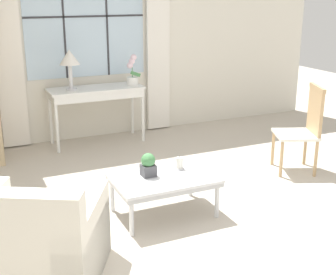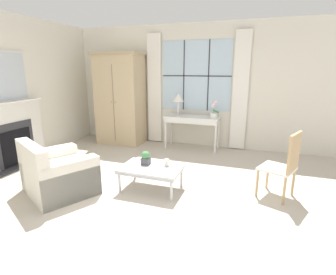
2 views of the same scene
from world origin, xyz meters
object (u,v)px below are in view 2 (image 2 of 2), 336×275
at_px(fireplace, 10,130).
at_px(coffee_table, 151,169).
at_px(side_chair_wooden, 285,163).
at_px(pillar_candle, 167,163).
at_px(armchair_upholstered, 58,175).
at_px(table_lamp, 178,99).
at_px(potted_plant_small, 146,158).
at_px(potted_orchid, 214,111).
at_px(armoire, 121,99).
at_px(console_table, 192,120).

relative_size(fireplace, coffee_table, 2.32).
height_order(side_chair_wooden, pillar_candle, side_chair_wooden).
bearing_deg(coffee_table, armchair_upholstered, -156.72).
height_order(fireplace, pillar_candle, fireplace).
relative_size(table_lamp, potted_plant_small, 2.40).
xyz_separation_m(potted_orchid, pillar_candle, (-0.35, -2.15, -0.50)).
relative_size(armoire, coffee_table, 2.37).
relative_size(console_table, side_chair_wooden, 1.26).
relative_size(armoire, table_lamp, 4.23).
height_order(fireplace, potted_orchid, fireplace).
bearing_deg(fireplace, potted_orchid, 32.49).
distance_m(side_chair_wooden, pillar_candle, 1.69).
distance_m(table_lamp, coffee_table, 2.44).
bearing_deg(fireplace, pillar_candle, 0.33).
bearing_deg(fireplace, armoire, 62.12).
xyz_separation_m(table_lamp, armchair_upholstered, (-1.00, -2.83, -0.86)).
xyz_separation_m(console_table, armchair_upholstered, (-1.33, -2.87, -0.38)).
xyz_separation_m(armoire, potted_orchid, (2.28, 0.03, -0.17)).
height_order(armoire, console_table, armoire).
distance_m(fireplace, table_lamp, 3.42).
distance_m(fireplace, armoire, 2.46).
xyz_separation_m(armchair_upholstered, pillar_candle, (1.48, 0.66, 0.13)).
distance_m(table_lamp, armchair_upholstered, 3.13).
distance_m(armoire, pillar_candle, 2.95).
height_order(fireplace, table_lamp, fireplace).
xyz_separation_m(table_lamp, pillar_candle, (0.48, -2.18, -0.72)).
distance_m(potted_orchid, potted_plant_small, 2.33).
bearing_deg(potted_orchid, potted_plant_small, -107.10).
distance_m(potted_orchid, armchair_upholstered, 3.41).
bearing_deg(fireplace, table_lamp, 40.26).
bearing_deg(armchair_upholstered, potted_orchid, 57.00).
bearing_deg(coffee_table, potted_orchid, 76.23).
height_order(fireplace, side_chair_wooden, fireplace).
relative_size(potted_orchid, side_chair_wooden, 0.42).
xyz_separation_m(armoire, console_table, (1.78, 0.08, -0.42)).
relative_size(armchair_upholstered, potted_plant_small, 5.85).
bearing_deg(armoire, coffee_table, -52.49).
distance_m(console_table, potted_plant_small, 2.26).
xyz_separation_m(fireplace, pillar_candle, (3.07, 0.02, -0.29)).
xyz_separation_m(potted_orchid, side_chair_wooden, (1.32, -1.92, -0.37)).
bearing_deg(table_lamp, potted_plant_small, -86.16).
bearing_deg(armchair_upholstered, pillar_candle, 23.97).
bearing_deg(table_lamp, potted_orchid, -1.43).
relative_size(console_table, potted_plant_small, 5.77).
bearing_deg(coffee_table, armoire, 127.51).
bearing_deg(coffee_table, side_chair_wooden, 10.54).
xyz_separation_m(armchair_upholstered, coffee_table, (1.27, 0.55, 0.04)).
relative_size(side_chair_wooden, potted_plant_small, 4.58).
relative_size(armoire, pillar_candle, 17.29).
distance_m(side_chair_wooden, coffee_table, 1.92).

